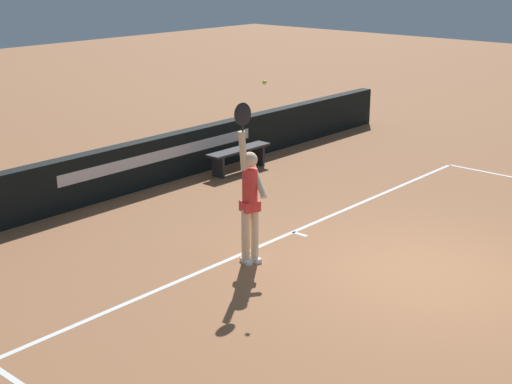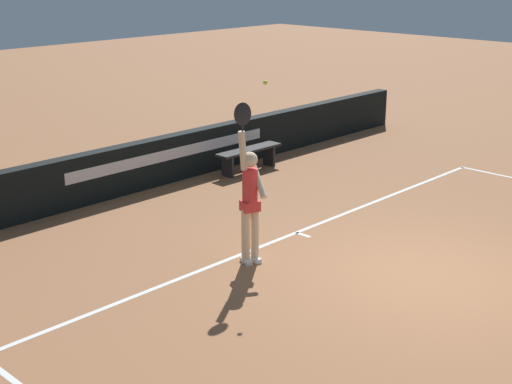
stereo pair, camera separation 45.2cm
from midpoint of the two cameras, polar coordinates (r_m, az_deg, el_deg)
name	(u,v)px [view 1 (the left image)]	position (r m, az deg, el deg)	size (l,w,h in m)	color
ground_plane	(426,272)	(11.26, 11.89, -6.10)	(60.00, 60.00, 0.00)	#9A633E
court_lines	(426,272)	(11.26, 11.90, -6.09)	(11.38, 5.20, 0.00)	white
back_wall	(142,164)	(15.08, -9.62, 2.14)	(16.26, 0.30, 0.97)	black
tennis_player	(250,198)	(11.01, -1.66, -0.45)	(0.47, 0.45, 2.50)	beige
tennis_ball	(265,82)	(10.81, -0.55, 8.46)	(0.07, 0.07, 0.07)	#D0E73A
courtside_bench_near	(239,154)	(16.04, -2.14, 2.96)	(1.69, 0.37, 0.50)	#242426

